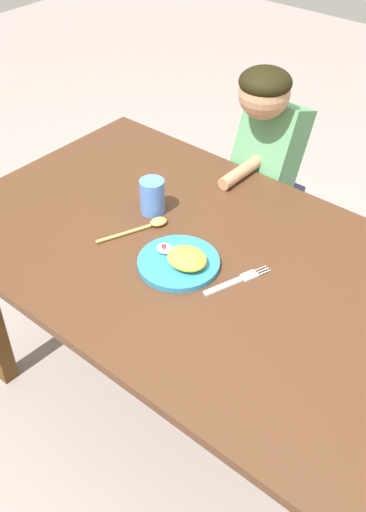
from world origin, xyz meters
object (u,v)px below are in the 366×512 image
(fork, at_px, (236,281))
(spoon, at_px, (148,225))
(person, at_px, (266,192))
(plate, at_px, (181,261))
(drinking_cup, at_px, (152,196))

(fork, bearing_deg, spoon, 105.36)
(person, bearing_deg, plate, 102.16)
(plate, xyz_separation_m, spoon, (-0.18, 0.07, -0.01))
(plate, distance_m, spoon, 0.19)
(plate, distance_m, fork, 0.15)
(spoon, bearing_deg, plate, -87.92)
(plate, relative_size, spoon, 1.04)
(fork, bearing_deg, plate, 125.71)
(plate, xyz_separation_m, drinking_cup, (-0.22, 0.14, 0.03))
(plate, bearing_deg, drinking_cup, 148.71)
(plate, distance_m, drinking_cup, 0.26)
(plate, height_order, spoon, plate)
(fork, distance_m, person, 0.66)
(spoon, relative_size, drinking_cup, 1.97)
(drinking_cup, bearing_deg, plate, -31.29)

